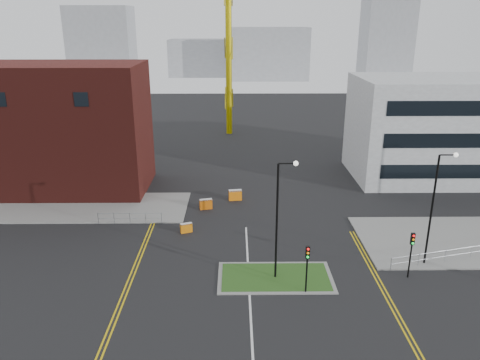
{
  "coord_description": "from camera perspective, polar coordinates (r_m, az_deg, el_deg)",
  "views": [
    {
      "loc": [
        -0.96,
        -22.78,
        18.43
      ],
      "look_at": [
        -0.57,
        16.11,
        5.0
      ],
      "focal_mm": 35.0,
      "sensor_mm": 36.0,
      "label": 1
    }
  ],
  "objects": [
    {
      "name": "island_kerb",
      "position": [
        35.97,
        4.32,
        -11.75
      ],
      "size": [
        8.6,
        4.6,
        0.08
      ],
      "primitive_type": "cube",
      "color": "slate",
      "rests_on": "ground"
    },
    {
      "name": "traffic_light_island",
      "position": [
        33.21,
        8.2,
        -9.69
      ],
      "size": [
        0.28,
        0.33,
        3.65
      ],
      "color": "black",
      "rests_on": "ground"
    },
    {
      "name": "office_block",
      "position": [
        62.28,
        25.23,
        5.72
      ],
      "size": [
        25.0,
        12.2,
        12.0
      ],
      "color": "#A8AAAD",
      "rests_on": "ground"
    },
    {
      "name": "grass_island",
      "position": [
        35.96,
        4.32,
        -11.72
      ],
      "size": [
        8.0,
        4.0,
        0.12
      ],
      "primitive_type": "cube",
      "color": "#1E4717",
      "rests_on": "ground"
    },
    {
      "name": "skyline_d",
      "position": [
        163.4,
        -3.15,
        14.66
      ],
      "size": [
        30.0,
        12.0,
        12.0
      ],
      "primitive_type": "cube",
      "color": "gray",
      "rests_on": "ground"
    },
    {
      "name": "yellow_left_a",
      "position": [
        38.45,
        -12.77,
        -10.1
      ],
      "size": [
        0.12,
        24.0,
        0.01
      ],
      "primitive_type": "cube",
      "color": "gold",
      "rests_on": "ground"
    },
    {
      "name": "brick_building",
      "position": [
        56.54,
        -23.6,
        5.64
      ],
      "size": [
        24.2,
        10.07,
        14.24
      ],
      "color": "#481612",
      "rests_on": "ground"
    },
    {
      "name": "barrier_mid",
      "position": [
        47.87,
        -4.18,
        -2.9
      ],
      "size": [
        1.33,
        0.72,
        1.07
      ],
      "color": "#CB5A0B",
      "rests_on": "ground"
    },
    {
      "name": "streetlamp_island",
      "position": [
        33.57,
        4.91,
        -3.84
      ],
      "size": [
        1.46,
        0.36,
        9.18
      ],
      "color": "black",
      "rests_on": "ground"
    },
    {
      "name": "skyline_c",
      "position": [
        154.82,
        17.44,
        16.58
      ],
      "size": [
        14.0,
        12.0,
        28.0
      ],
      "primitive_type": "cube",
      "color": "gray",
      "rests_on": "ground"
    },
    {
      "name": "traffic_light_right",
      "position": [
        36.95,
        20.21,
        -7.64
      ],
      "size": [
        0.28,
        0.33,
        3.65
      ],
      "color": "black",
      "rests_on": "ground"
    },
    {
      "name": "skyline_a",
      "position": [
        148.2,
        -16.46,
        15.43
      ],
      "size": [
        18.0,
        12.0,
        22.0
      ],
      "primitive_type": "cube",
      "color": "gray",
      "rests_on": "ground"
    },
    {
      "name": "skyline_b",
      "position": [
        153.52,
        3.64,
        15.11
      ],
      "size": [
        24.0,
        12.0,
        16.0
      ],
      "primitive_type": "cube",
      "color": "gray",
      "rests_on": "ground"
    },
    {
      "name": "barrier_right",
      "position": [
        50.05,
        -0.58,
        -1.79
      ],
      "size": [
        1.42,
        0.65,
        1.16
      ],
      "color": "orange",
      "rests_on": "ground"
    },
    {
      "name": "railing_left",
      "position": [
        45.57,
        -13.3,
        -4.33
      ],
      "size": [
        6.05,
        0.05,
        1.1
      ],
      "color": "gray",
      "rests_on": "ground"
    },
    {
      "name": "centre_line",
      "position": [
        30.89,
        1.38,
        -17.57
      ],
      "size": [
        0.15,
        30.0,
        0.01
      ],
      "primitive_type": "cube",
      "color": "silver",
      "rests_on": "ground"
    },
    {
      "name": "barrier_left",
      "position": [
        42.96,
        -6.57,
        -5.77
      ],
      "size": [
        1.12,
        0.71,
        0.9
      ],
      "color": "orange",
      "rests_on": "ground"
    },
    {
      "name": "yellow_left_b",
      "position": [
        38.39,
        -12.33,
        -10.12
      ],
      "size": [
        0.12,
        24.0,
        0.01
      ],
      "primitive_type": "cube",
      "color": "gold",
      "rests_on": "ground"
    },
    {
      "name": "yellow_right_b",
      "position": [
        35.82,
        17.45,
        -12.88
      ],
      "size": [
        0.12,
        20.0,
        0.01
      ],
      "primitive_type": "cube",
      "color": "gold",
      "rests_on": "ground"
    },
    {
      "name": "ground",
      "position": [
        29.31,
        1.52,
        -19.91
      ],
      "size": [
        200.0,
        200.0,
        0.0
      ],
      "primitive_type": "plane",
      "color": "black",
      "rests_on": "ground"
    },
    {
      "name": "streetlamp_right_near",
      "position": [
        38.39,
        22.77,
        -2.32
      ],
      "size": [
        1.46,
        0.36,
        9.18
      ],
      "color": "black",
      "rests_on": "ground"
    },
    {
      "name": "pavement_left",
      "position": [
        52.01,
        -22.04,
        -3.1
      ],
      "size": [
        28.0,
        8.0,
        0.12
      ],
      "primitive_type": "cube",
      "color": "slate",
      "rests_on": "ground"
    },
    {
      "name": "yellow_right_a",
      "position": [
        35.73,
        16.98,
        -12.92
      ],
      "size": [
        0.12,
        20.0,
        0.01
      ],
      "primitive_type": "cube",
      "color": "gold",
      "rests_on": "ground"
    }
  ]
}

